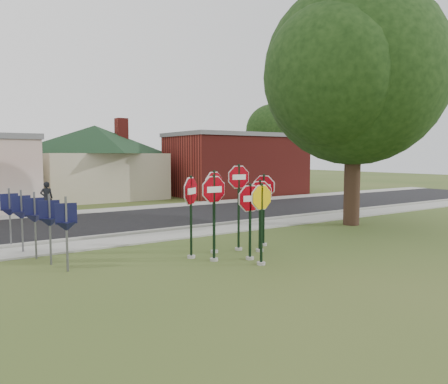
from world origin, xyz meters
TOP-DOWN VIEW (x-y plane):
  - ground at (0.00, 0.00)m, footprint 120.00×120.00m
  - sidewalk_near at (0.00, 5.50)m, footprint 60.00×1.60m
  - road at (0.00, 10.00)m, footprint 60.00×7.00m
  - sidewalk_far at (0.00, 14.30)m, footprint 60.00×1.60m
  - curb at (0.00, 6.50)m, footprint 60.00×0.20m
  - stop_sign_center at (-0.18, 0.85)m, footprint 1.09×0.24m
  - stop_sign_yellow at (-0.30, 0.17)m, footprint 0.98×0.24m
  - stop_sign_left at (-1.15, 1.30)m, footprint 1.09×0.24m
  - stop_sign_right at (0.74, 1.54)m, footprint 1.09×0.34m
  - stop_sign_back_right at (0.29, 2.08)m, footprint 1.02×0.24m
  - stop_sign_back_left at (-0.57, 2.19)m, footprint 1.07×0.31m
  - stop_sign_far_right at (1.42, 2.17)m, footprint 0.60×0.87m
  - stop_sign_far_left at (-1.53, 1.98)m, footprint 0.97×0.66m
  - route_sign_row at (-5.40, 4.50)m, footprint 1.43×4.63m
  - building_house at (2.00, 22.00)m, footprint 11.60×11.60m
  - building_brick at (12.00, 18.50)m, footprint 10.20×6.20m
  - oak_tree at (7.50, 3.50)m, footprint 11.48×10.88m
  - bg_tree_right at (22.00, 26.00)m, footprint 5.60×5.60m
  - pedestrian at (-3.05, 14.10)m, footprint 0.66×0.48m

SIDE VIEW (x-z plane):
  - ground at x=0.00m, z-range 0.00..0.00m
  - road at x=0.00m, z-range 0.00..0.04m
  - sidewalk_near at x=0.00m, z-range 0.00..0.06m
  - sidewalk_far at x=0.00m, z-range 0.00..0.06m
  - curb at x=0.00m, z-range 0.00..0.14m
  - pedestrian at x=-3.05m, z-range 0.06..1.74m
  - route_sign_row at x=-5.40m, z-range 0.22..2.22m
  - stop_sign_yellow at x=-0.30m, z-range 0.24..2.64m
  - stop_sign_center at x=-0.18m, z-range 0.26..2.63m
  - stop_sign_right at x=0.74m, z-range 0.28..2.71m
  - stop_sign_far_right at x=1.42m, z-range 0.30..2.85m
  - stop_sign_far_left at x=-1.53m, z-range 0.33..2.93m
  - stop_sign_left at x=-1.15m, z-range 0.33..2.96m
  - stop_sign_back_left at x=-0.57m, z-range 0.35..3.07m
  - stop_sign_back_right at x=0.29m, z-range 0.37..3.26m
  - building_brick at x=12.00m, z-range 0.03..4.78m
  - building_house at x=2.00m, z-range 0.55..6.75m
  - bg_tree_right at x=22.00m, z-range 1.38..9.78m
  - oak_tree at x=7.50m, z-range 1.32..11.85m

